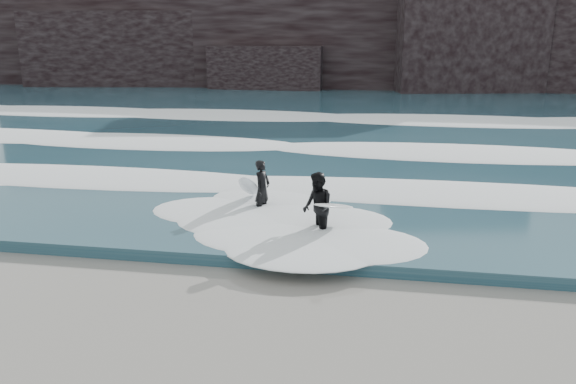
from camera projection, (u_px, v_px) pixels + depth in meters
name	position (u px, v px, depth m)	size (l,w,h in m)	color
ground	(227.00, 342.00, 9.49)	(120.00, 120.00, 0.00)	#7F775A
sea	(346.00, 110.00, 36.96)	(90.00, 52.00, 0.30)	#244755
headland	(361.00, 34.00, 51.77)	(70.00, 9.00, 10.00)	black
foam_near	(303.00, 184.00, 17.92)	(60.00, 3.20, 0.20)	white
foam_mid	(326.00, 143.00, 24.56)	(60.00, 4.00, 0.24)	white
foam_far	(342.00, 114.00, 33.09)	(60.00, 4.80, 0.30)	white
surfer_left	(259.00, 188.00, 15.83)	(1.00, 1.74, 1.63)	black
surfer_right	(319.00, 207.00, 13.87)	(1.51, 1.86, 1.76)	black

